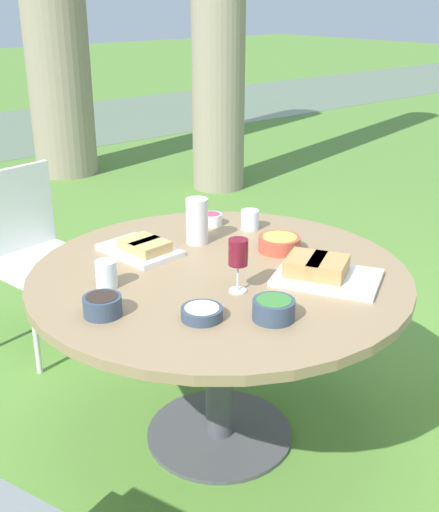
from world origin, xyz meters
The scene contains 14 objects.
ground_plane centered at (0.00, 0.00, 0.00)m, with size 40.00×40.00×0.00m, color #5B8C38.
dining_table centered at (0.00, 0.00, 0.62)m, with size 1.39×1.39×0.73m.
chair_far_back centered at (-0.22, 1.20, 0.52)m, with size 0.51×0.49×0.89m.
water_pitcher centered at (0.12, 0.28, 0.82)m, with size 0.10×0.09×0.19m.
wine_glass centered at (-0.06, -0.17, 0.86)m, with size 0.07×0.07×0.19m.
platter_bread_main centered at (0.23, -0.28, 0.76)m, with size 0.40×0.44×0.08m.
platter_charcuterie centered at (-0.12, 0.32, 0.75)m, with size 0.24×0.33×0.06m.
bowl_fries centered at (0.31, 0.01, 0.76)m, with size 0.16×0.16×0.06m.
bowl_salad centered at (-0.10, -0.39, 0.76)m, with size 0.13×0.13×0.07m.
bowl_olives centered at (-0.50, -0.03, 0.76)m, with size 0.12×0.12×0.06m.
bowl_dip_red centered at (0.29, 0.41, 0.75)m, with size 0.09×0.09×0.05m.
bowl_dip_cream centered at (-0.27, -0.25, 0.75)m, with size 0.13×0.13×0.04m.
cup_water_near centered at (0.39, 0.27, 0.77)m, with size 0.08×0.08×0.08m.
cup_water_far centered at (-0.38, 0.14, 0.77)m, with size 0.08×0.08×0.10m.
Camera 1 is at (-1.36, -1.65, 1.66)m, focal length 45.00 mm.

